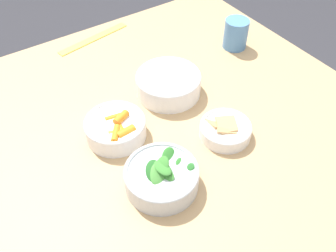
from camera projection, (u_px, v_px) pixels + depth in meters
name	position (u px, v px, depth m)	size (l,w,h in m)	color
ground_plane	(172.00, 248.00, 1.54)	(10.00, 10.00, 0.00)	#2D2D33
dining_table	(173.00, 145.00, 1.08)	(1.06, 1.07, 0.75)	tan
bowl_carrots	(116.00, 128.00, 0.93)	(0.15, 0.15, 0.06)	white
bowl_greens	(162.00, 176.00, 0.83)	(0.17, 0.17, 0.08)	silver
bowl_beans_hotdog	(168.00, 84.00, 1.05)	(0.18, 0.18, 0.06)	white
bowl_cookies	(225.00, 129.00, 0.94)	(0.13, 0.13, 0.04)	white
ruler	(94.00, 39.00, 1.27)	(0.27, 0.07, 0.00)	#EADB4C
cup	(236.00, 34.00, 1.20)	(0.08, 0.08, 0.10)	#4C7FB7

